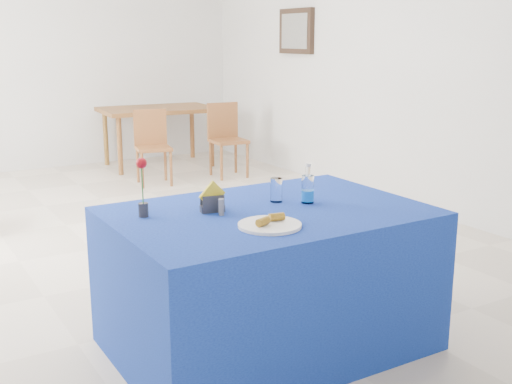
{
  "coord_description": "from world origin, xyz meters",
  "views": [
    {
      "loc": [
        -1.93,
        -4.8,
        1.63
      ],
      "look_at": [
        -0.41,
        -2.28,
        0.92
      ],
      "focal_mm": 45.0,
      "sensor_mm": 36.0,
      "label": 1
    }
  ],
  "objects_px": {
    "water_bottle": "(308,190)",
    "chair_bg_right": "(226,134)",
    "oak_table": "(158,114)",
    "chair_bg_left": "(152,141)",
    "blue_table": "(268,279)",
    "plate": "(270,225)"
  },
  "relations": [
    {
      "from": "plate",
      "to": "blue_table",
      "type": "distance_m",
      "value": 0.49
    },
    {
      "from": "water_bottle",
      "to": "chair_bg_left",
      "type": "relative_size",
      "value": 0.26
    },
    {
      "from": "plate",
      "to": "blue_table",
      "type": "bearing_deg",
      "value": 59.14
    },
    {
      "from": "plate",
      "to": "oak_table",
      "type": "relative_size",
      "value": 0.2
    },
    {
      "from": "oak_table",
      "to": "chair_bg_left",
      "type": "relative_size",
      "value": 1.76
    },
    {
      "from": "chair_bg_right",
      "to": "plate",
      "type": "bearing_deg",
      "value": -111.07
    },
    {
      "from": "water_bottle",
      "to": "chair_bg_right",
      "type": "relative_size",
      "value": 0.25
    },
    {
      "from": "plate",
      "to": "blue_table",
      "type": "height_order",
      "value": "plate"
    },
    {
      "from": "blue_table",
      "to": "oak_table",
      "type": "bearing_deg",
      "value": 73.84
    },
    {
      "from": "blue_table",
      "to": "chair_bg_right",
      "type": "relative_size",
      "value": 1.84
    },
    {
      "from": "blue_table",
      "to": "water_bottle",
      "type": "relative_size",
      "value": 7.44
    },
    {
      "from": "chair_bg_left",
      "to": "blue_table",
      "type": "bearing_deg",
      "value": -91.67
    },
    {
      "from": "chair_bg_left",
      "to": "oak_table",
      "type": "bearing_deg",
      "value": 75.7
    },
    {
      "from": "chair_bg_left",
      "to": "chair_bg_right",
      "type": "height_order",
      "value": "chair_bg_right"
    },
    {
      "from": "blue_table",
      "to": "oak_table",
      "type": "height_order",
      "value": "blue_table"
    },
    {
      "from": "oak_table",
      "to": "chair_bg_right",
      "type": "distance_m",
      "value": 1.1
    },
    {
      "from": "plate",
      "to": "chair_bg_left",
      "type": "xyz_separation_m",
      "value": [
        1.14,
        4.32,
        -0.28
      ]
    },
    {
      "from": "oak_table",
      "to": "chair_bg_right",
      "type": "bearing_deg",
      "value": -65.03
    },
    {
      "from": "oak_table",
      "to": "chair_bg_right",
      "type": "relative_size",
      "value": 1.7
    },
    {
      "from": "chair_bg_left",
      "to": "chair_bg_right",
      "type": "bearing_deg",
      "value": 8.22
    },
    {
      "from": "plate",
      "to": "chair_bg_right",
      "type": "distance_m",
      "value": 4.74
    },
    {
      "from": "plate",
      "to": "chair_bg_right",
      "type": "relative_size",
      "value": 0.35
    }
  ]
}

